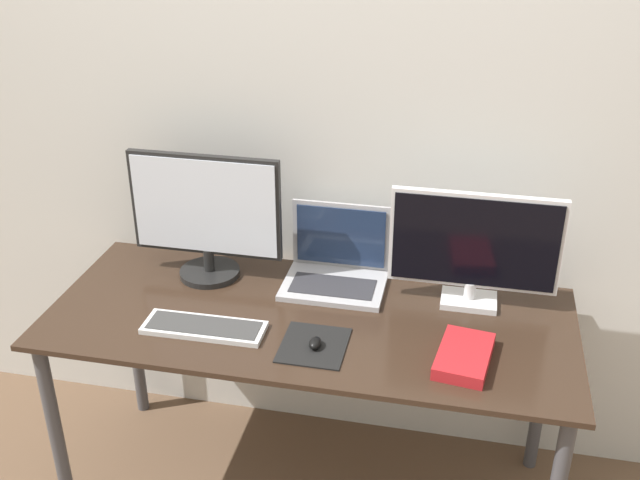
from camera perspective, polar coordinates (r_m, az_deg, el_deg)
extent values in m
cube|color=silver|center=(2.47, 1.21, 9.62)|extent=(7.00, 0.05, 2.50)
cube|color=#332319|center=(2.33, -0.83, -5.97)|extent=(1.63, 0.68, 0.02)
cylinder|color=#47474C|center=(2.60, -19.45, -13.86)|extent=(0.05, 0.05, 0.71)
cylinder|color=#47474C|center=(2.99, -13.99, -7.03)|extent=(0.05, 0.05, 0.71)
cylinder|color=#47474C|center=(2.75, 16.56, -10.69)|extent=(0.05, 0.05, 0.71)
cylinder|color=black|center=(2.57, -8.39, -2.45)|extent=(0.20, 0.20, 0.02)
cylinder|color=black|center=(2.55, -8.46, -1.49)|extent=(0.04, 0.04, 0.08)
cube|color=black|center=(2.46, -8.73, 2.65)|extent=(0.51, 0.02, 0.35)
cube|color=silver|center=(2.45, -8.83, 2.52)|extent=(0.48, 0.01, 0.32)
cube|color=silver|center=(2.43, 11.26, -4.53)|extent=(0.17, 0.12, 0.02)
cylinder|color=silver|center=(2.41, 11.34, -3.77)|extent=(0.04, 0.04, 0.05)
cube|color=silver|center=(2.34, 11.72, -0.07)|extent=(0.52, 0.02, 0.31)
cube|color=black|center=(2.33, 11.71, -0.21)|extent=(0.50, 0.01, 0.29)
cube|color=#ADADB2|center=(2.47, 1.06, -3.52)|extent=(0.33, 0.24, 0.02)
cube|color=#2D2D33|center=(2.45, 0.98, -3.52)|extent=(0.27, 0.13, 0.00)
cube|color=#ADADB2|center=(2.51, 1.63, 0.37)|extent=(0.33, 0.01, 0.23)
cube|color=#1E2D4C|center=(2.51, 1.59, 0.27)|extent=(0.30, 0.00, 0.21)
cube|color=silver|center=(2.29, -8.82, -6.62)|extent=(0.37, 0.13, 0.02)
cube|color=#383838|center=(2.28, -8.83, -6.43)|extent=(0.34, 0.10, 0.00)
cube|color=black|center=(2.19, -0.48, -8.01)|extent=(0.19, 0.21, 0.00)
ellipsoid|color=black|center=(2.17, -0.37, -7.86)|extent=(0.04, 0.06, 0.03)
cube|color=red|center=(2.16, 10.92, -8.68)|extent=(0.17, 0.25, 0.04)
cube|color=white|center=(2.16, 10.92, -8.68)|extent=(0.17, 0.24, 0.03)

